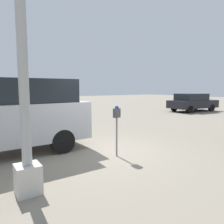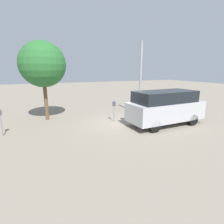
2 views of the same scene
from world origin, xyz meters
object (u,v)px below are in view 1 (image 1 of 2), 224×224
object	(u,v)px
parking_meter_near	(117,119)
parked_van	(1,114)
lamp_post	(24,89)
car_distant	(192,102)

from	to	relation	value
parking_meter_near	parked_van	xyz separation A→B (m)	(2.71, -1.98, 0.13)
parking_meter_near	lamp_post	distance (m)	2.92
parked_van	lamp_post	bearing A→B (deg)	89.83
parked_van	car_distant	world-z (taller)	parked_van
parking_meter_near	parked_van	size ratio (longest dim) A/B	0.29
parked_van	parking_meter_near	bearing A→B (deg)	142.18
parked_van	car_distant	distance (m)	15.31
parking_meter_near	parked_van	bearing A→B (deg)	-45.20
lamp_post	parking_meter_near	bearing A→B (deg)	-160.82
lamp_post	car_distant	size ratio (longest dim) A/B	1.29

